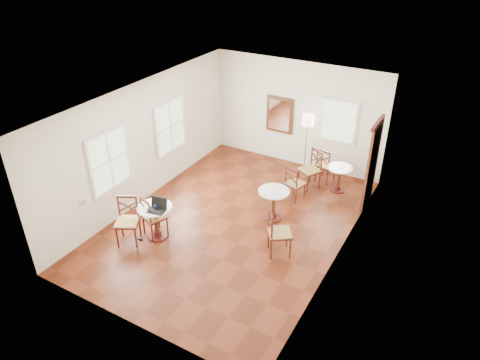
% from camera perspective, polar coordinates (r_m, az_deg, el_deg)
% --- Properties ---
extents(ground, '(7.00, 7.00, 0.00)m').
position_cam_1_polar(ground, '(10.46, -0.81, -5.46)').
color(ground, '#5F2310').
rests_on(ground, ground).
extents(room_shell, '(5.02, 7.02, 3.01)m').
position_cam_1_polar(room_shell, '(9.73, -0.39, 4.56)').
color(room_shell, white).
rests_on(room_shell, ground).
extents(cafe_table_near, '(0.76, 0.76, 0.80)m').
position_cam_1_polar(cafe_table_near, '(9.90, -10.77, -4.89)').
color(cafe_table_near, '#4E1813').
rests_on(cafe_table_near, ground).
extents(cafe_table_mid, '(0.73, 0.73, 0.77)m').
position_cam_1_polar(cafe_table_mid, '(10.36, 4.33, -2.77)').
color(cafe_table_mid, '#4E1813').
rests_on(cafe_table_mid, ground).
extents(cafe_table_back, '(0.65, 0.65, 0.69)m').
position_cam_1_polar(cafe_table_back, '(11.74, 12.61, 0.48)').
color(cafe_table_back, '#4E1813').
rests_on(cafe_table_back, ground).
extents(chair_near_a, '(0.61, 0.61, 1.01)m').
position_cam_1_polar(chair_near_a, '(9.96, -11.09, -4.64)').
color(chair_near_a, '#4E1813').
rests_on(chair_near_a, ground).
extents(chair_near_b, '(0.66, 0.66, 1.06)m').
position_cam_1_polar(chair_near_b, '(9.90, -14.28, -5.11)').
color(chair_near_b, '#4E1813').
rests_on(chair_near_b, ground).
extents(chair_mid_a, '(0.53, 0.53, 0.93)m').
position_cam_1_polar(chair_mid_a, '(11.15, 7.03, -0.45)').
color(chair_mid_a, '#4E1813').
rests_on(chair_mid_a, ground).
extents(chair_mid_b, '(0.67, 0.67, 1.05)m').
position_cam_1_polar(chair_mid_b, '(9.30, 4.96, -6.74)').
color(chair_mid_b, '#4E1813').
rests_on(chair_mid_b, ground).
extents(chair_back_a, '(0.53, 0.53, 0.98)m').
position_cam_1_polar(chair_back_a, '(12.08, 10.93, 1.89)').
color(chair_back_a, '#4E1813').
rests_on(chair_back_a, ground).
extents(chair_back_b, '(0.66, 0.66, 1.05)m').
position_cam_1_polar(chair_back_b, '(11.71, 9.06, 1.34)').
color(chair_back_b, '#4E1813').
rests_on(chair_back_b, ground).
extents(floor_lamp, '(0.33, 0.33, 1.69)m').
position_cam_1_polar(floor_lamp, '(12.10, 8.68, 7.13)').
color(floor_lamp, '#BF8C3F').
rests_on(floor_lamp, ground).
extents(laptop, '(0.41, 0.37, 0.26)m').
position_cam_1_polar(laptop, '(9.59, -10.51, -3.46)').
color(laptop, black).
rests_on(laptop, cafe_table_near).
extents(mouse, '(0.10, 0.06, 0.04)m').
position_cam_1_polar(mouse, '(9.70, -11.38, -3.47)').
color(mouse, black).
rests_on(mouse, cafe_table_near).
extents(navy_mug, '(0.12, 0.08, 0.10)m').
position_cam_1_polar(navy_mug, '(9.63, -10.85, -3.46)').
color(navy_mug, '#101736').
rests_on(navy_mug, cafe_table_near).
extents(water_glass, '(0.05, 0.05, 0.09)m').
position_cam_1_polar(water_glass, '(9.70, -10.93, -3.23)').
color(water_glass, white).
rests_on(water_glass, cafe_table_near).
extents(power_adapter, '(0.10, 0.06, 0.04)m').
position_cam_1_polar(power_adapter, '(10.17, -12.72, -7.40)').
color(power_adapter, black).
rests_on(power_adapter, ground).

